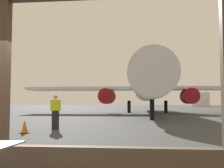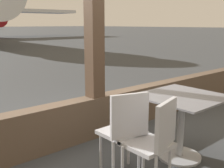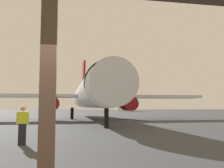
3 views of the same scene
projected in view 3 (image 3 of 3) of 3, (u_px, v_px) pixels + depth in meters
The scene contains 5 objects.
ground_plane at pixel (65, 117), 42.21m from camera, with size 220.00×220.00×0.00m, color #383A3D.
window_frame at pixel (47, 141), 3.13m from camera, with size 8.27×0.24×3.52m.
airplane at pixel (91, 94), 33.13m from camera, with size 30.91×33.60×10.27m.
ground_crew_worker at pixel (22, 125), 11.30m from camera, with size 0.56×0.22×1.74m.
fuel_storage_tank at pixel (125, 105), 95.34m from camera, with size 6.37×6.37×4.69m, color white.
Camera 3 is at (0.24, -3.28, 1.72)m, focal length 40.12 mm.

